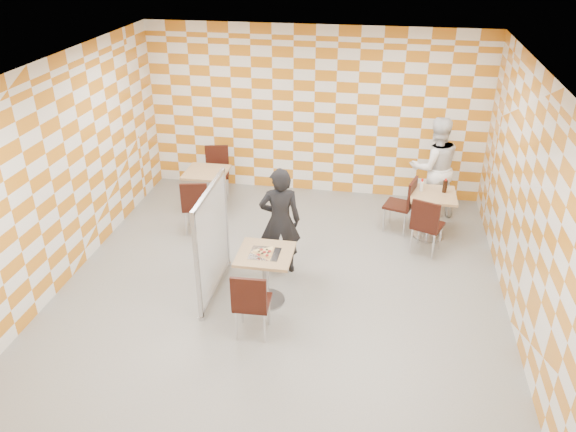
# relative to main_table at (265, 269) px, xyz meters

# --- Properties ---
(room_shell) EXTENTS (7.00, 7.00, 7.00)m
(room_shell) POSITION_rel_main_table_xyz_m (0.15, 0.64, 0.99)
(room_shell) COLOR gray
(room_shell) RESTS_ON ground
(main_table) EXTENTS (0.70, 0.70, 0.75)m
(main_table) POSITION_rel_main_table_xyz_m (0.00, 0.00, 0.00)
(main_table) COLOR tan
(main_table) RESTS_ON ground
(second_table) EXTENTS (0.70, 0.70, 0.75)m
(second_table) POSITION_rel_main_table_xyz_m (2.21, 2.17, 0.00)
(second_table) COLOR tan
(second_table) RESTS_ON ground
(empty_table) EXTENTS (0.70, 0.70, 0.75)m
(empty_table) POSITION_rel_main_table_xyz_m (-1.53, 2.41, 0.00)
(empty_table) COLOR tan
(empty_table) RESTS_ON ground
(chair_main_front) EXTENTS (0.44, 0.45, 0.92)m
(chair_main_front) POSITION_rel_main_table_xyz_m (-0.02, -0.75, 0.04)
(chair_main_front) COLOR black
(chair_main_front) RESTS_ON ground
(chair_second_front) EXTENTS (0.55, 0.55, 0.92)m
(chair_second_front) POSITION_rel_main_table_xyz_m (2.10, 1.58, 0.04)
(chair_second_front) COLOR black
(chair_second_front) RESTS_ON ground
(chair_second_side) EXTENTS (0.53, 0.53, 0.92)m
(chair_second_side) POSITION_rel_main_table_xyz_m (1.80, 2.25, 0.04)
(chair_second_side) COLOR black
(chair_second_side) RESTS_ON ground
(chair_empty_near) EXTENTS (0.50, 0.51, 0.92)m
(chair_empty_near) POSITION_rel_main_table_xyz_m (-1.47, 1.62, 0.04)
(chair_empty_near) COLOR black
(chair_empty_near) RESTS_ON ground
(chair_empty_far) EXTENTS (0.51, 0.52, 0.92)m
(chair_empty_far) POSITION_rel_main_table_xyz_m (-1.54, 3.08, 0.04)
(chair_empty_far) COLOR black
(chair_empty_far) RESTS_ON ground
(partition) EXTENTS (0.08, 1.38, 1.55)m
(partition) POSITION_rel_main_table_xyz_m (-0.73, 0.12, 0.28)
(partition) COLOR white
(partition) RESTS_ON ground
(man_dark) EXTENTS (0.64, 0.49, 1.59)m
(man_dark) POSITION_rel_main_table_xyz_m (0.05, 0.79, 0.29)
(man_dark) COLOR black
(man_dark) RESTS_ON ground
(man_white) EXTENTS (1.00, 0.87, 1.74)m
(man_white) POSITION_rel_main_table_xyz_m (2.26, 2.95, 0.36)
(man_white) COLOR white
(man_white) RESTS_ON ground
(pizza_on_foil) EXTENTS (0.40, 0.40, 0.04)m
(pizza_on_foil) POSITION_rel_main_table_xyz_m (-0.00, -0.02, 0.26)
(pizza_on_foil) COLOR silver
(pizza_on_foil) RESTS_ON main_table
(sport_bottle) EXTENTS (0.06, 0.06, 0.20)m
(sport_bottle) POSITION_rel_main_table_xyz_m (2.03, 2.25, 0.33)
(sport_bottle) COLOR white
(sport_bottle) RESTS_ON second_table
(soda_bottle) EXTENTS (0.07, 0.07, 0.23)m
(soda_bottle) POSITION_rel_main_table_xyz_m (2.38, 2.25, 0.34)
(soda_bottle) COLOR black
(soda_bottle) RESTS_ON second_table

